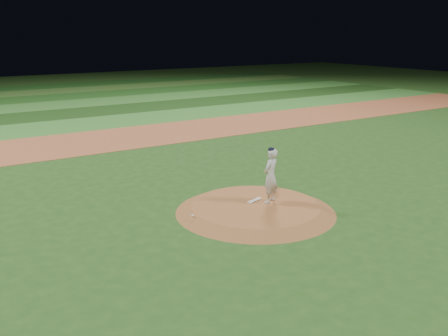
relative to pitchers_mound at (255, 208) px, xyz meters
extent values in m
plane|color=#244D18|center=(0.00, 0.00, -0.12)|extent=(120.00, 120.00, 0.00)
cube|color=#A45733|center=(0.00, 14.00, -0.12)|extent=(70.00, 6.00, 0.02)
cube|color=#35792C|center=(0.00, 19.50, -0.12)|extent=(70.00, 5.00, 0.02)
cube|color=#1A4114|center=(0.00, 24.50, -0.12)|extent=(70.00, 5.00, 0.02)
cube|color=#33762B|center=(0.00, 29.50, -0.12)|extent=(70.00, 5.00, 0.02)
cube|color=#1E4F19|center=(0.00, 34.50, -0.12)|extent=(70.00, 5.00, 0.02)
cube|color=#386525|center=(0.00, 39.50, -0.12)|extent=(70.00, 5.00, 0.02)
cube|color=#1A4A18|center=(0.00, 44.50, -0.12)|extent=(70.00, 5.00, 0.02)
cone|color=#9B5D30|center=(0.00, 0.00, 0.00)|extent=(5.50, 5.50, 0.25)
cube|color=silver|center=(0.23, 0.36, 0.14)|extent=(0.67, 0.35, 0.03)
ellipsoid|color=silver|center=(-2.35, 0.22, 0.15)|extent=(0.10, 0.10, 0.06)
imported|color=silver|center=(0.60, -0.04, 1.08)|extent=(0.82, 0.69, 1.91)
ellipsoid|color=black|center=(0.60, -0.04, 2.02)|extent=(0.22, 0.22, 0.15)
camera|label=1|loc=(-9.67, -13.02, 5.93)|focal=40.00mm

